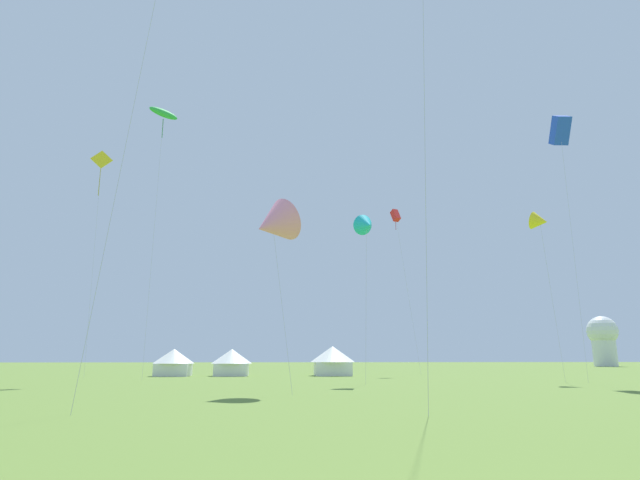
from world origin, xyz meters
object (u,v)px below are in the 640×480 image
(kite_pink_delta, at_px, (273,224))
(festival_tent_center, at_px, (333,359))
(kite_red_box, at_px, (396,216))
(festival_tent_left, at_px, (174,361))
(kite_cyan_delta, at_px, (366,225))
(festival_tent_right, at_px, (232,361))
(kite_yellow_delta, at_px, (540,221))
(kite_yellow_diamond, at_px, (101,164))
(kite_blue_box, at_px, (560,131))
(kite_green_parafoil, at_px, (164,114))
(observatory_dome, at_px, (603,338))

(kite_pink_delta, distance_m, festival_tent_center, 29.81)
(kite_red_box, bearing_deg, festival_tent_left, -171.42)
(kite_cyan_delta, height_order, kite_pink_delta, kite_cyan_delta)
(festival_tent_right, xyz_separation_m, festival_tent_center, (11.15, 0.00, 0.18))
(kite_yellow_delta, height_order, festival_tent_right, kite_yellow_delta)
(kite_yellow_diamond, bearing_deg, festival_tent_left, 17.99)
(kite_blue_box, bearing_deg, kite_yellow_diamond, 164.03)
(kite_blue_box, height_order, kite_yellow_diamond, kite_yellow_diamond)
(kite_green_parafoil, relative_size, festival_tent_left, 6.06)
(kite_green_parafoil, height_order, festival_tent_right, kite_green_parafoil)
(kite_yellow_diamond, xyz_separation_m, festival_tent_right, (14.96, 2.82, -21.49))
(kite_red_box, bearing_deg, festival_tent_center, -155.29)
(kite_red_box, xyz_separation_m, observatory_dome, (56.16, 48.81, -13.55))
(festival_tent_center, bearing_deg, kite_yellow_diamond, -173.84)
(kite_green_parafoil, bearing_deg, kite_yellow_delta, -10.50)
(kite_red_box, xyz_separation_m, kite_pink_delta, (-14.92, -31.78, -9.37))
(kite_yellow_diamond, distance_m, kite_green_parafoil, 10.63)
(kite_yellow_diamond, bearing_deg, kite_blue_box, -15.97)
(kite_blue_box, xyz_separation_m, kite_pink_delta, (-26.32, -11.88, -12.49))
(kite_blue_box, bearing_deg, kite_green_parafoil, 169.66)
(kite_cyan_delta, bearing_deg, kite_green_parafoil, 155.54)
(kite_red_box, relative_size, observatory_dome, 1.89)
(festival_tent_center, height_order, observatory_dome, observatory_dome)
(kite_pink_delta, relative_size, festival_tent_right, 2.68)
(kite_cyan_delta, relative_size, kite_pink_delta, 1.16)
(kite_yellow_delta, xyz_separation_m, kite_yellow_diamond, (-43.43, 12.79, 9.11))
(kite_yellow_delta, height_order, kite_yellow_diamond, kite_yellow_diamond)
(kite_blue_box, relative_size, festival_tent_center, 4.89)
(kite_green_parafoil, bearing_deg, kite_blue_box, -10.34)
(kite_blue_box, xyz_separation_m, festival_tent_center, (-19.91, 15.98, -20.90))
(kite_cyan_delta, height_order, festival_tent_center, kite_cyan_delta)
(festival_tent_left, bearing_deg, kite_yellow_diamond, -162.01)
(festival_tent_left, bearing_deg, kite_yellow_delta, -24.19)
(kite_red_box, height_order, festival_tent_left, kite_red_box)
(observatory_dome, bearing_deg, kite_yellow_delta, -124.72)
(kite_yellow_delta, distance_m, kite_yellow_diamond, 46.18)
(kite_red_box, xyz_separation_m, kite_yellow_diamond, (-34.62, -6.73, 3.53))
(kite_red_box, distance_m, festival_tent_left, 31.79)
(kite_pink_delta, bearing_deg, festival_tent_center, 77.04)
(kite_yellow_diamond, bearing_deg, kite_pink_delta, -51.82)
(festival_tent_left, bearing_deg, festival_tent_center, 0.00)
(observatory_dome, bearing_deg, festival_tent_center, -140.81)
(kite_yellow_delta, bearing_deg, kite_blue_box, -8.23)
(kite_yellow_diamond, relative_size, festival_tent_left, 5.55)
(festival_tent_left, xyz_separation_m, festival_tent_right, (6.29, 0.00, -0.01))
(kite_yellow_delta, relative_size, kite_red_box, 0.73)
(kite_yellow_diamond, bearing_deg, festival_tent_right, 10.66)
(kite_yellow_delta, xyz_separation_m, kite_green_parafoil, (-35.48, 6.57, 12.43))
(kite_cyan_delta, bearing_deg, kite_blue_box, 5.63)
(kite_green_parafoil, xyz_separation_m, observatory_dome, (82.83, 61.76, -20.40))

